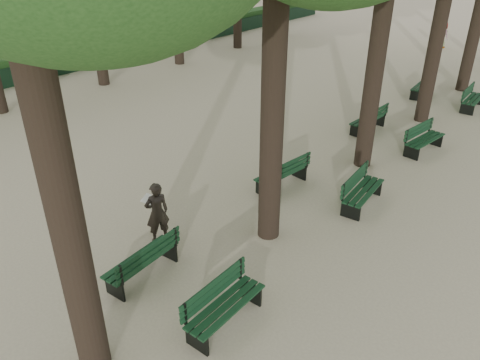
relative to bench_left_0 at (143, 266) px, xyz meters
The scene contains 13 objects.
ground 0.46m from the bench_left_0, behind, with size 120.00×120.00×0.00m, color #C1B492.
bench_left_0 is the anchor object (origin of this frame).
bench_left_1 5.15m from the bench_left_0, 90.00° to the left, with size 0.78×1.85×0.92m.
bench_left_2 10.64m from the bench_left_0, 90.00° to the left, with size 0.68×1.83×0.92m.
bench_left_3 15.92m from the bench_left_0, 90.00° to the left, with size 0.73×1.84×0.92m.
bench_right_0 2.27m from the bench_left_0, ahead, with size 0.61×1.81×0.92m.
bench_right_1 6.11m from the bench_left_0, 68.23° to the left, with size 0.74×1.85×0.92m.
bench_right_2 10.39m from the bench_left_0, 77.40° to the left, with size 0.81×1.86×0.92m.
bench_right_3 15.70m from the bench_left_0, 81.70° to the left, with size 0.65×1.82×0.92m.
man_with_map 1.43m from the bench_left_0, 123.46° to the left, with size 0.70×0.70×1.56m.
pedestrian_d 26.19m from the bench_left_0, 95.75° to the left, with size 0.78×0.32×1.60m, color #262628.
fence 18.89m from the bench_left_0, 144.45° to the left, with size 0.08×42.00×0.90m, color black.
hedge 19.46m from the bench_left_0, 145.65° to the left, with size 1.20×42.00×1.20m, color #194116.
Camera 1 is at (6.99, -4.73, 6.64)m, focal length 35.00 mm.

